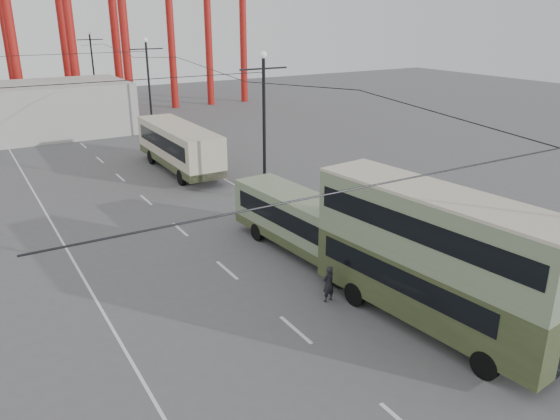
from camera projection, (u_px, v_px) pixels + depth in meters
ground at (386, 377)px, 18.16m from camera, size 160.00×160.00×0.00m
road_markings at (160, 210)px, 33.60m from camera, size 12.52×120.00×0.01m
lamp_post_mid at (264, 129)px, 33.78m from camera, size 3.20×0.44×9.32m
lamp_post_far at (149, 89)px, 51.49m from camera, size 3.20×0.44×9.32m
lamp_post_distant at (93, 69)px, 69.20m from camera, size 3.20×0.44×9.32m
fairground_shed at (10, 112)px, 52.23m from camera, size 22.00×10.00×5.00m
double_decker_bus at (435, 254)px, 20.19m from camera, size 3.63×10.33×5.43m
single_decker_green at (309, 225)px, 26.83m from camera, size 3.07×10.35×2.89m
single_decker_cream at (179, 146)px, 41.29m from camera, size 2.93×11.17×3.47m
pedestrian at (328, 284)px, 22.72m from camera, size 0.63×0.46×1.61m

